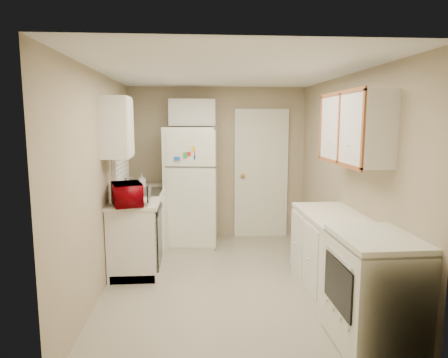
{
  "coord_description": "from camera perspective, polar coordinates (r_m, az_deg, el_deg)",
  "views": [
    {
      "loc": [
        -0.36,
        -4.45,
        1.88
      ],
      "look_at": [
        0.0,
        0.5,
        1.15
      ],
      "focal_mm": 32.0,
      "sensor_mm": 36.0,
      "label": 1
    }
  ],
  "objects": [
    {
      "name": "floor",
      "position": [
        4.84,
        0.45,
        -14.47
      ],
      "size": [
        3.8,
        3.8,
        0.0
      ],
      "primitive_type": "plane",
      "color": "#AFA792",
      "rests_on": "ground"
    },
    {
      "name": "ceiling",
      "position": [
        4.49,
        0.49,
        15.02
      ],
      "size": [
        3.8,
        3.8,
        0.0
      ],
      "primitive_type": "plane",
      "color": "white",
      "rests_on": "floor"
    },
    {
      "name": "wall_left",
      "position": [
        4.62,
        -17.12,
        -0.47
      ],
      "size": [
        3.8,
        3.8,
        0.0
      ],
      "primitive_type": "plane",
      "color": "tan",
      "rests_on": "floor"
    },
    {
      "name": "wall_right",
      "position": [
        4.83,
        17.25,
        -0.09
      ],
      "size": [
        3.8,
        3.8,
        0.0
      ],
      "primitive_type": "plane",
      "color": "tan",
      "rests_on": "floor"
    },
    {
      "name": "wall_back",
      "position": [
        6.39,
        -0.92,
        2.26
      ],
      "size": [
        2.8,
        2.8,
        0.0
      ],
      "primitive_type": "plane",
      "color": "tan",
      "rests_on": "floor"
    },
    {
      "name": "wall_front",
      "position": [
        2.66,
        3.82,
        -6.42
      ],
      "size": [
        2.8,
        2.8,
        0.0
      ],
      "primitive_type": "plane",
      "color": "tan",
      "rests_on": "floor"
    },
    {
      "name": "left_counter",
      "position": [
        5.58,
        -11.72,
        -6.65
      ],
      "size": [
        0.6,
        1.8,
        0.9
      ],
      "primitive_type": "cube",
      "color": "silver",
      "rests_on": "floor"
    },
    {
      "name": "dishwasher",
      "position": [
        4.97,
        -9.28,
        -7.99
      ],
      "size": [
        0.03,
        0.58,
        0.72
      ],
      "primitive_type": "cube",
      "color": "black",
      "rests_on": "floor"
    },
    {
      "name": "sink",
      "position": [
        5.64,
        -11.64,
        -2.23
      ],
      "size": [
        0.54,
        0.74,
        0.16
      ],
      "primitive_type": "cube",
      "color": "gray",
      "rests_on": "left_counter"
    },
    {
      "name": "microwave",
      "position": [
        4.76,
        -13.66,
        -1.92
      ],
      "size": [
        0.53,
        0.39,
        0.31
      ],
      "primitive_type": "imported",
      "rotation": [
        0.0,
        0.0,
        1.88
      ],
      "color": "#7D0007",
      "rests_on": "left_counter"
    },
    {
      "name": "soap_bottle",
      "position": [
        6.03,
        -11.66,
        -0.2
      ],
      "size": [
        0.12,
        0.12,
        0.21
      ],
      "primitive_type": "imported",
      "rotation": [
        0.0,
        0.0,
        0.4
      ],
      "color": "silver",
      "rests_on": "left_counter"
    },
    {
      "name": "window_blinds",
      "position": [
        5.59,
        -14.52,
        5.23
      ],
      "size": [
        0.1,
        0.98,
        1.08
      ],
      "primitive_type": "cube",
      "color": "silver",
      "rests_on": "wall_left"
    },
    {
      "name": "upper_cabinet_left",
      "position": [
        4.75,
        -15.07,
        7.12
      ],
      "size": [
        0.3,
        0.45,
        0.7
      ],
      "primitive_type": "cube",
      "color": "silver",
      "rests_on": "wall_left"
    },
    {
      "name": "refrigerator",
      "position": [
        6.06,
        -4.67,
        -1.05
      ],
      "size": [
        0.82,
        0.8,
        1.78
      ],
      "primitive_type": "cube",
      "rotation": [
        0.0,
        0.0,
        -0.13
      ],
      "color": "silver",
      "rests_on": "floor"
    },
    {
      "name": "cabinet_over_fridge",
      "position": [
        6.2,
        -4.6,
        9.45
      ],
      "size": [
        0.7,
        0.3,
        0.4
      ],
      "primitive_type": "cube",
      "color": "silver",
      "rests_on": "wall_back"
    },
    {
      "name": "interior_door",
      "position": [
        6.45,
        5.32,
        0.67
      ],
      "size": [
        0.86,
        0.06,
        2.08
      ],
      "primitive_type": "cube",
      "color": "silver",
      "rests_on": "floor"
    },
    {
      "name": "right_counter",
      "position": [
        4.18,
        16.95,
        -11.99
      ],
      "size": [
        0.6,
        2.0,
        0.9
      ],
      "primitive_type": "cube",
      "color": "silver",
      "rests_on": "floor"
    },
    {
      "name": "stove",
      "position": [
        3.64,
        20.9,
        -14.71
      ],
      "size": [
        0.65,
        0.8,
        0.97
      ],
      "primitive_type": "cube",
      "rotation": [
        0.0,
        0.0,
        0.01
      ],
      "color": "silver",
      "rests_on": "floor"
    },
    {
      "name": "upper_cabinet_right",
      "position": [
        4.27,
        18.16,
        6.89
      ],
      "size": [
        0.3,
        1.2,
        0.7
      ],
      "primitive_type": "cube",
      "color": "silver",
      "rests_on": "wall_right"
    }
  ]
}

